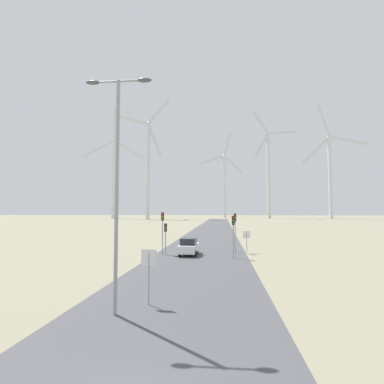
% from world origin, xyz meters
% --- Properties ---
extents(road_surface, '(10.00, 240.00, 0.01)m').
position_xyz_m(road_surface, '(0.00, 48.00, 0.00)').
color(road_surface, '#47474C').
rests_on(road_surface, ground).
extents(streetlamp, '(3.27, 0.32, 11.12)m').
position_xyz_m(streetlamp, '(-2.54, 7.17, 6.87)').
color(streetlamp, '#93999E').
rests_on(streetlamp, ground).
extents(stop_sign_near, '(0.81, 0.07, 2.79)m').
position_xyz_m(stop_sign_near, '(-1.35, 8.72, 1.95)').
color(stop_sign_near, '#93999E').
rests_on(stop_sign_near, ground).
extents(stop_sign_far, '(0.81, 0.07, 2.45)m').
position_xyz_m(stop_sign_far, '(5.13, 28.15, 1.71)').
color(stop_sign_far, '#93999E').
rests_on(stop_sign_far, ground).
extents(traffic_light_post_near_left, '(0.28, 0.34, 4.59)m').
position_xyz_m(traffic_light_post_near_left, '(-4.15, 26.02, 3.34)').
color(traffic_light_post_near_left, '#93999E').
rests_on(traffic_light_post_near_left, ground).
extents(traffic_light_post_near_right, '(0.28, 0.34, 4.24)m').
position_xyz_m(traffic_light_post_near_right, '(3.50, 24.28, 3.10)').
color(traffic_light_post_near_right, '#93999E').
rests_on(traffic_light_post_near_right, ground).
extents(traffic_light_post_mid_left, '(0.28, 0.34, 3.36)m').
position_xyz_m(traffic_light_post_mid_left, '(-3.83, 26.10, 2.47)').
color(traffic_light_post_mid_left, '#93999E').
rests_on(traffic_light_post_mid_left, ground).
extents(traffic_light_post_mid_right, '(0.28, 0.34, 4.44)m').
position_xyz_m(traffic_light_post_mid_right, '(3.84, 28.17, 3.24)').
color(traffic_light_post_mid_right, '#93999E').
rests_on(traffic_light_post_mid_right, ground).
extents(car_approaching, '(1.96, 4.17, 1.83)m').
position_xyz_m(car_approaching, '(-1.24, 25.90, 0.91)').
color(car_approaching, white).
rests_on(car_approaching, ground).
extents(wind_turbine_far_left, '(37.38, 8.47, 69.49)m').
position_xyz_m(wind_turbine_far_left, '(-63.96, 170.09, 29.78)').
color(wind_turbine_far_left, silver).
rests_on(wind_turbine_far_left, ground).
extents(wind_turbine_left, '(29.34, 15.68, 71.16)m').
position_xyz_m(wind_turbine_left, '(-39.73, 159.43, 33.05)').
color(wind_turbine_left, silver).
rests_on(wind_turbine_left, ground).
extents(wind_turbine_center, '(29.41, 4.57, 59.34)m').
position_xyz_m(wind_turbine_center, '(3.82, 200.90, 26.19)').
color(wind_turbine_center, silver).
rests_on(wind_turbine_center, ground).
extents(wind_turbine_right, '(27.12, 2.60, 68.83)m').
position_xyz_m(wind_turbine_right, '(31.46, 184.30, 31.99)').
color(wind_turbine_right, silver).
rests_on(wind_turbine_right, ground).
extents(wind_turbine_far_right, '(37.21, 6.35, 70.22)m').
position_xyz_m(wind_turbine_far_right, '(66.33, 177.90, 30.28)').
color(wind_turbine_far_right, silver).
rests_on(wind_turbine_far_right, ground).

